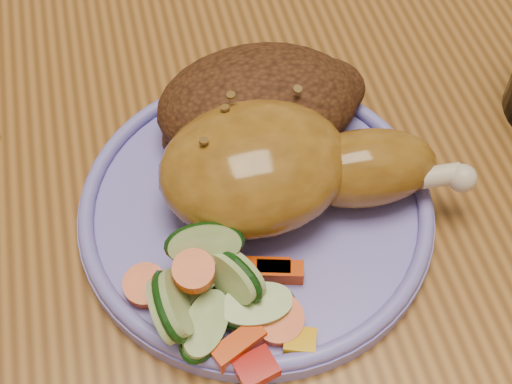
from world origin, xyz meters
TOP-DOWN VIEW (x-y plane):
  - dining_table at (0.00, 0.00)m, footprint 0.90×1.40m
  - plate at (-0.04, -0.12)m, footprint 0.23×0.23m
  - plate_rim at (-0.04, -0.12)m, footprint 0.23×0.23m
  - chicken_leg at (-0.02, -0.12)m, footprint 0.20×0.10m
  - rice_pilaf at (-0.02, -0.06)m, footprint 0.15×0.10m
  - vegetable_pile at (-0.08, -0.19)m, footprint 0.11×0.10m

SIDE VIEW (x-z plane):
  - dining_table at x=0.00m, z-range 0.29..1.04m
  - plate at x=-0.04m, z-range 0.75..0.76m
  - plate_rim at x=-0.04m, z-range 0.76..0.77m
  - vegetable_pile at x=-0.08m, z-range 0.75..0.80m
  - rice_pilaf at x=-0.02m, z-range 0.76..0.82m
  - chicken_leg at x=-0.02m, z-range 0.76..0.82m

